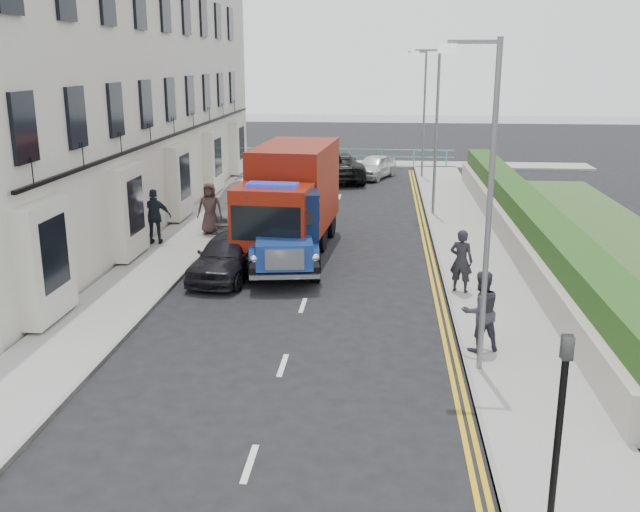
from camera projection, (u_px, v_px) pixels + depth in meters
The scene contains 23 objects.
ground at pixel (294, 332), 17.76m from camera, with size 120.00×120.00×0.00m, color black.
pavement_west at pixel (187, 238), 26.83m from camera, with size 2.40×38.00×0.12m, color gray.
pavement_east at pixel (469, 244), 25.93m from camera, with size 2.60×38.00×0.12m, color gray.
promenade at pixel (350, 164), 45.57m from camera, with size 30.00×2.50×0.12m, color gray.
sea_plane at pixel (364, 122), 75.33m from camera, with size 120.00×120.00×0.00m, color slate.
terrace_west at pixel (102, 43), 29.12m from camera, with size 6.31×30.20×14.25m.
garden_east at pixel (524, 223), 25.54m from camera, with size 1.45×28.00×1.75m.
seafront_railing at pixel (350, 157), 44.66m from camera, with size 13.00×0.08×1.11m.
lamp_near at pixel (484, 191), 14.41m from camera, with size 1.23×0.18×7.00m.
lamp_mid at pixel (434, 122), 29.76m from camera, with size 1.23×0.18×7.00m.
lamp_far at pixel (422, 107), 39.36m from camera, with size 1.23×0.18×7.00m.
traffic_signal at pixel (561, 406), 9.62m from camera, with size 0.16×0.20×3.10m.
bedford_lorry at pixel (283, 237), 22.31m from camera, with size 2.94×5.72×2.60m.
red_lorry at pixel (291, 197), 24.68m from camera, with size 2.90×7.17×3.68m.
parked_car_front at pixel (228, 256), 22.06m from camera, with size 1.63×4.06×1.38m, color black.
parked_car_mid at pixel (250, 210), 28.89m from camera, with size 1.33×3.81×1.26m, color #5AA9C2.
parked_car_rear at pixel (243, 204), 29.37m from camera, with size 2.21×5.44×1.58m, color #9F9FA3.
seafront_car_left at pixel (336, 166), 39.59m from camera, with size 2.68×5.82×1.62m, color black.
seafront_car_right at pixel (374, 167), 40.31m from camera, with size 1.55×3.86×1.32m, color silver.
pedestrian_east_near at pixel (461, 261), 20.26m from camera, with size 0.67×0.44×1.83m, color black.
pedestrian_east_far at pixel (480, 311), 16.14m from camera, with size 0.92×0.72×1.89m, color #33313C.
pedestrian_west_near at pixel (155, 217), 25.53m from camera, with size 1.16×0.48×1.98m, color black.
pedestrian_west_far at pixel (210, 208), 27.01m from camera, with size 0.96×0.62×1.96m, color #453232.
Camera 1 is at (2.13, -16.47, 6.61)m, focal length 40.00 mm.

